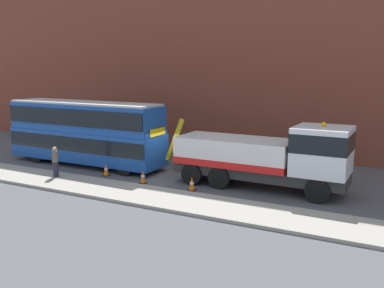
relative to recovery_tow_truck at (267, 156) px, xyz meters
The scene contains 9 objects.
ground_plane 6.02m from the recovery_tow_truck, behind, with size 120.00×120.00×0.00m, color #4C4C51.
near_kerb 7.23m from the recovery_tow_truck, 144.97° to the right, with size 60.00×2.80×0.15m, color gray.
building_facade 11.81m from the recovery_tow_truck, 125.22° to the left, with size 60.00×1.50×16.00m.
recovery_tow_truck is the anchor object (origin of this frame).
double_decker_bus 12.03m from the recovery_tow_truck, behind, with size 11.09×2.76×4.06m.
pedestrian_onlooker 11.69m from the recovery_tow_truck, 162.16° to the right, with size 0.44×0.48×1.71m.
traffic_cone_near_bus 9.35m from the recovery_tow_truck, 169.65° to the right, with size 0.36×0.36×0.72m.
traffic_cone_midway 6.76m from the recovery_tow_truck, 162.17° to the right, with size 0.36×0.36×0.72m.
traffic_cone_near_truck 4.13m from the recovery_tow_truck, 148.12° to the right, with size 0.36×0.36×0.72m.
Camera 1 is at (11.95, -20.68, 6.25)m, focal length 39.43 mm.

